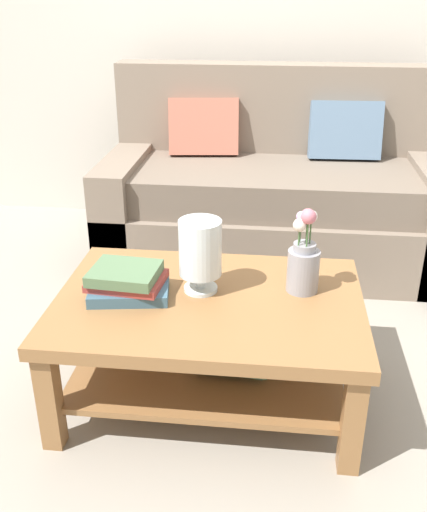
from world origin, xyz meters
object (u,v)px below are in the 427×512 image
couch (274,196)px  book_stack_main (127,282)px  glass_hurricane_vase (200,251)px  coffee_table (210,326)px  flower_pitcher (304,260)px

couch → book_stack_main: couch is taller
book_stack_main → glass_hurricane_vase: (0.26, 0.07, 0.11)m
coffee_table → couch: bearing=81.2°
coffee_table → book_stack_main: size_ratio=3.61×
glass_hurricane_vase → coffee_table: bearing=-53.8°
coffee_table → glass_hurricane_vase: (-0.04, 0.06, 0.28)m
couch → book_stack_main: (-0.52, -1.38, 0.12)m
glass_hurricane_vase → flower_pitcher: (0.38, 0.04, -0.04)m
book_stack_main → flower_pitcher: (0.64, 0.11, 0.07)m
glass_hurricane_vase → flower_pitcher: bearing=6.4°
book_stack_main → glass_hurricane_vase: 0.29m
glass_hurricane_vase → flower_pitcher: size_ratio=0.84×
book_stack_main → flower_pitcher: flower_pitcher is taller
glass_hurricane_vase → flower_pitcher: flower_pitcher is taller
couch → glass_hurricane_vase: couch is taller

